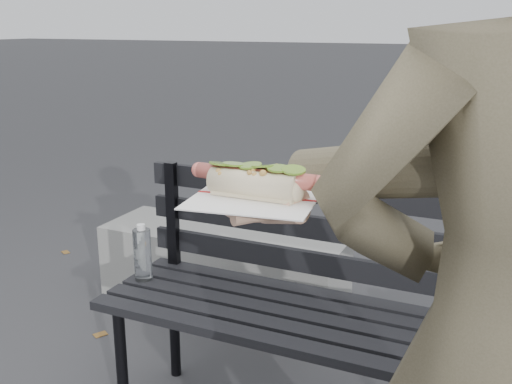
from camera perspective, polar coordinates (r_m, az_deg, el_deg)
park_bench at (r=1.99m, az=6.63°, el=-9.77°), size 1.50×0.44×0.88m
concrete_block at (r=2.98m, az=-3.14°, el=-7.44°), size 1.20×0.40×0.40m
person at (r=1.04m, az=23.07°, el=-15.15°), size 0.75×0.64×1.73m
held_hotdog at (r=0.92m, az=12.60°, el=1.64°), size 0.62×0.31×0.20m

